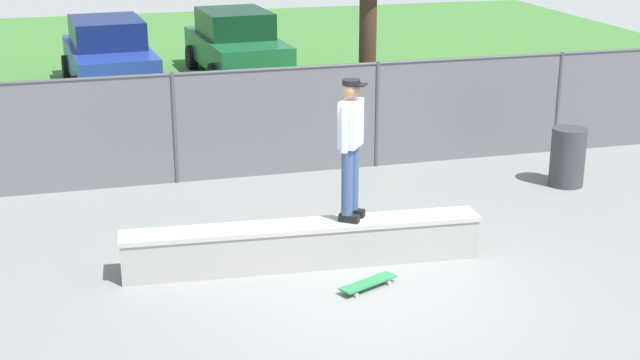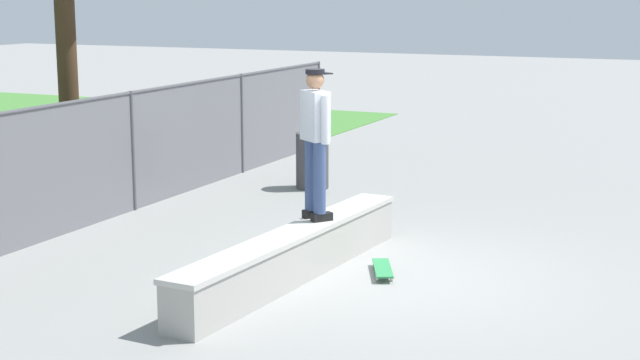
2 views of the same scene
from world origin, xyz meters
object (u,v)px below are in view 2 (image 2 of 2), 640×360
at_px(skateboarder, 315,136).
at_px(concrete_ledge, 294,255).
at_px(trash_bin, 312,161).
at_px(skateboard, 383,268).

bearing_deg(skateboarder, concrete_ledge, -179.17).
height_order(skateboarder, trash_bin, skateboarder).
bearing_deg(skateboard, trash_bin, 33.88).
distance_m(skateboarder, skateboard, 1.78).
distance_m(concrete_ledge, skateboard, 1.10).
relative_size(skateboard, trash_bin, 0.84).
relative_size(concrete_ledge, skateboard, 5.78).
height_order(concrete_ledge, trash_bin, trash_bin).
xyz_separation_m(concrete_ledge, skateboarder, (0.63, 0.01, 1.32)).
xyz_separation_m(skateboard, trash_bin, (4.37, 2.93, 0.41)).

